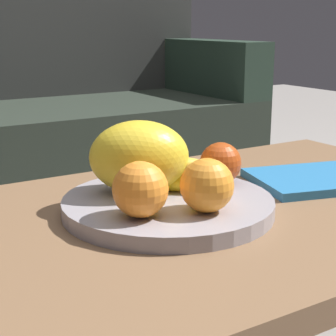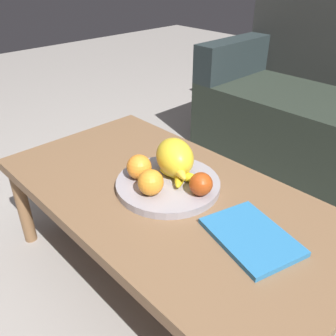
% 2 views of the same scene
% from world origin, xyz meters
% --- Properties ---
extents(ground_plane, '(8.00, 8.00, 0.00)m').
position_xyz_m(ground_plane, '(0.00, 0.00, 0.00)').
color(ground_plane, gray).
extents(coffee_table, '(1.20, 0.64, 0.39)m').
position_xyz_m(coffee_table, '(0.00, 0.00, 0.35)').
color(coffee_table, brown).
rests_on(coffee_table, ground_plane).
extents(fruit_bowl, '(0.34, 0.34, 0.03)m').
position_xyz_m(fruit_bowl, '(-0.02, 0.02, 0.40)').
color(fruit_bowl, '#98929A').
rests_on(fruit_bowl, coffee_table).
extents(melon_large_front, '(0.20, 0.18, 0.12)m').
position_xyz_m(melon_large_front, '(-0.04, 0.07, 0.48)').
color(melon_large_front, yellow).
rests_on(melon_large_front, fruit_bowl).
extents(orange_front, '(0.08, 0.08, 0.08)m').
position_xyz_m(orange_front, '(-0.01, -0.07, 0.46)').
color(orange_front, orange).
rests_on(orange_front, fruit_bowl).
extents(orange_left, '(0.08, 0.08, 0.08)m').
position_xyz_m(orange_left, '(-0.10, -0.03, 0.46)').
color(orange_left, orange).
rests_on(orange_left, fruit_bowl).
extents(apple_front, '(0.07, 0.07, 0.07)m').
position_xyz_m(apple_front, '(0.10, 0.04, 0.45)').
color(apple_front, '#AF4114').
rests_on(apple_front, fruit_bowl).
extents(banana_bunch, '(0.16, 0.14, 0.06)m').
position_xyz_m(banana_bunch, '(-0.00, 0.06, 0.44)').
color(banana_bunch, gold).
rests_on(banana_bunch, fruit_bowl).
extents(magazine, '(0.29, 0.24, 0.02)m').
position_xyz_m(magazine, '(0.32, 0.01, 0.40)').
color(magazine, teal).
rests_on(magazine, coffee_table).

